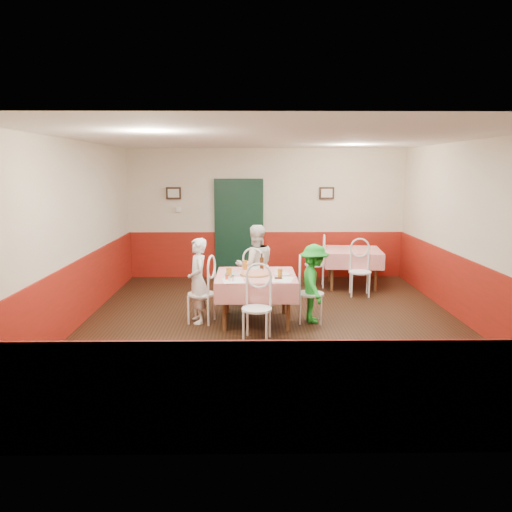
{
  "coord_description": "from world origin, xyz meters",
  "views": [
    {
      "loc": [
        -0.36,
        -7.35,
        2.38
      ],
      "look_at": [
        -0.27,
        0.18,
        1.05
      ],
      "focal_mm": 35.0,
      "sensor_mm": 36.0,
      "label": 1
    }
  ],
  "objects_px": {
    "chair_far": "(255,282)",
    "wallet": "(278,278)",
    "main_table": "(256,299)",
    "diner_right": "(314,283)",
    "chair_left": "(201,294)",
    "diner_far": "(255,266)",
    "chair_second_a": "(315,265)",
    "diner_left": "(198,281)",
    "chair_near": "(257,309)",
    "chair_right": "(310,294)",
    "glass_c": "(245,265)",
    "glass_b": "(280,273)",
    "chair_second_b": "(360,272)",
    "second_table": "(352,268)",
    "pizza": "(255,274)",
    "glass_a": "(229,273)",
    "beer_bottle": "(262,262)"
  },
  "relations": [
    {
      "from": "chair_far",
      "to": "wallet",
      "type": "height_order",
      "value": "chair_far"
    },
    {
      "from": "main_table",
      "to": "diner_right",
      "type": "height_order",
      "value": "diner_right"
    },
    {
      "from": "chair_left",
      "to": "diner_far",
      "type": "relative_size",
      "value": 0.63
    },
    {
      "from": "main_table",
      "to": "chair_second_a",
      "type": "relative_size",
      "value": 1.36
    },
    {
      "from": "diner_right",
      "to": "diner_left",
      "type": "bearing_deg",
      "value": 88.4
    },
    {
      "from": "chair_near",
      "to": "diner_right",
      "type": "relative_size",
      "value": 0.73
    },
    {
      "from": "chair_right",
      "to": "wallet",
      "type": "distance_m",
      "value": 0.68
    },
    {
      "from": "glass_c",
      "to": "wallet",
      "type": "relative_size",
      "value": 1.32
    },
    {
      "from": "glass_b",
      "to": "glass_c",
      "type": "bearing_deg",
      "value": 132.31
    },
    {
      "from": "main_table",
      "to": "diner_right",
      "type": "distance_m",
      "value": 0.93
    },
    {
      "from": "chair_far",
      "to": "chair_right",
      "type": "bearing_deg",
      "value": 149.09
    },
    {
      "from": "chair_second_b",
      "to": "wallet",
      "type": "distance_m",
      "value": 2.57
    },
    {
      "from": "second_table",
      "to": "glass_c",
      "type": "height_order",
      "value": "glass_c"
    },
    {
      "from": "chair_right",
      "to": "diner_right",
      "type": "height_order",
      "value": "diner_right"
    },
    {
      "from": "diner_far",
      "to": "diner_right",
      "type": "height_order",
      "value": "diner_far"
    },
    {
      "from": "main_table",
      "to": "second_table",
      "type": "relative_size",
      "value": 1.09
    },
    {
      "from": "chair_right",
      "to": "diner_right",
      "type": "xyz_separation_m",
      "value": [
        0.05,
        -0.0,
        0.16
      ]
    },
    {
      "from": "pizza",
      "to": "glass_a",
      "type": "bearing_deg",
      "value": -152.01
    },
    {
      "from": "second_table",
      "to": "glass_c",
      "type": "bearing_deg",
      "value": -137.14
    },
    {
      "from": "chair_right",
      "to": "diner_left",
      "type": "height_order",
      "value": "diner_left"
    },
    {
      "from": "chair_left",
      "to": "second_table",
      "type": "bearing_deg",
      "value": 143.35
    },
    {
      "from": "pizza",
      "to": "diner_right",
      "type": "bearing_deg",
      "value": 2.54
    },
    {
      "from": "main_table",
      "to": "chair_second_b",
      "type": "relative_size",
      "value": 1.36
    },
    {
      "from": "second_table",
      "to": "chair_near",
      "type": "relative_size",
      "value": 1.24
    },
    {
      "from": "chair_second_a",
      "to": "chair_second_b",
      "type": "xyz_separation_m",
      "value": [
        0.75,
        -0.75,
        0.0
      ]
    },
    {
      "from": "beer_bottle",
      "to": "diner_left",
      "type": "bearing_deg",
      "value": -158.45
    },
    {
      "from": "glass_a",
      "to": "main_table",
      "type": "bearing_deg",
      "value": 31.54
    },
    {
      "from": "diner_left",
      "to": "diner_far",
      "type": "bearing_deg",
      "value": 120.35
    },
    {
      "from": "chair_right",
      "to": "diner_far",
      "type": "height_order",
      "value": "diner_far"
    },
    {
      "from": "second_table",
      "to": "wallet",
      "type": "distance_m",
      "value": 3.18
    },
    {
      "from": "second_table",
      "to": "chair_left",
      "type": "relative_size",
      "value": 1.24
    },
    {
      "from": "beer_bottle",
      "to": "glass_a",
      "type": "bearing_deg",
      "value": -128.07
    },
    {
      "from": "second_table",
      "to": "chair_far",
      "type": "distance_m",
      "value": 2.51
    },
    {
      "from": "diner_far",
      "to": "diner_right",
      "type": "bearing_deg",
      "value": 121.4
    },
    {
      "from": "chair_second_a",
      "to": "chair_second_b",
      "type": "relative_size",
      "value": 1.0
    },
    {
      "from": "glass_b",
      "to": "diner_right",
      "type": "distance_m",
      "value": 0.62
    },
    {
      "from": "chair_near",
      "to": "beer_bottle",
      "type": "relative_size",
      "value": 3.78
    },
    {
      "from": "chair_second_a",
      "to": "beer_bottle",
      "type": "xyz_separation_m",
      "value": [
        -1.13,
        -1.99,
        0.43
      ]
    },
    {
      "from": "chair_left",
      "to": "beer_bottle",
      "type": "height_order",
      "value": "beer_bottle"
    },
    {
      "from": "chair_far",
      "to": "glass_c",
      "type": "xyz_separation_m",
      "value": [
        -0.17,
        -0.47,
        0.38
      ]
    },
    {
      "from": "wallet",
      "to": "diner_right",
      "type": "relative_size",
      "value": 0.09
    },
    {
      "from": "chair_left",
      "to": "chair_second_b",
      "type": "relative_size",
      "value": 1.0
    },
    {
      "from": "chair_second_b",
      "to": "diner_left",
      "type": "relative_size",
      "value": 0.68
    },
    {
      "from": "beer_bottle",
      "to": "diner_left",
      "type": "distance_m",
      "value": 1.09
    },
    {
      "from": "diner_far",
      "to": "chair_left",
      "type": "bearing_deg",
      "value": 33.04
    },
    {
      "from": "diner_far",
      "to": "pizza",
      "type": "bearing_deg",
      "value": 75.57
    },
    {
      "from": "chair_second_a",
      "to": "glass_c",
      "type": "bearing_deg",
      "value": -29.09
    },
    {
      "from": "chair_second_a",
      "to": "glass_b",
      "type": "xyz_separation_m",
      "value": [
        -0.87,
        -2.59,
        0.37
      ]
    },
    {
      "from": "glass_b",
      "to": "beer_bottle",
      "type": "bearing_deg",
      "value": 113.6
    },
    {
      "from": "chair_left",
      "to": "glass_b",
      "type": "height_order",
      "value": "chair_left"
    }
  ]
}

